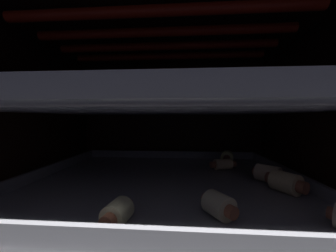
# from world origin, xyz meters

# --- Properties ---
(ground_plane) EXTENTS (0.58, 0.50, 0.01)m
(ground_plane) POSITION_xyz_m (0.00, 0.00, -0.01)
(ground_plane) COLOR black
(oven_wall_back) EXTENTS (0.58, 0.01, 0.41)m
(oven_wall_back) POSITION_xyz_m (0.00, 0.24, 0.21)
(oven_wall_back) COLOR black
(oven_wall_back) RESTS_ON ground_plane
(oven_wall_left) EXTENTS (0.01, 0.48, 0.41)m
(oven_wall_left) POSITION_xyz_m (-0.28, 0.00, 0.21)
(oven_wall_left) COLOR black
(oven_wall_left) RESTS_ON ground_plane
(oven_wall_right) EXTENTS (0.01, 0.48, 0.41)m
(oven_wall_right) POSITION_xyz_m (0.28, 0.00, 0.21)
(oven_wall_right) COLOR black
(oven_wall_right) RESTS_ON ground_plane
(oven_ceiling) EXTENTS (0.58, 0.50, 0.01)m
(oven_ceiling) POSITION_xyz_m (0.00, 0.00, 0.42)
(oven_ceiling) COLOR black
(heating_element) EXTENTS (0.45, 0.21, 0.02)m
(heating_element) POSITION_xyz_m (0.00, 0.00, 0.39)
(heating_element) COLOR maroon
(oven_rack_lower) EXTENTS (0.53, 0.47, 0.01)m
(oven_rack_lower) POSITION_xyz_m (0.00, 0.00, 0.11)
(oven_rack_lower) COLOR slate
(baking_tray_lower) EXTENTS (0.50, 0.41, 0.03)m
(baking_tray_lower) POSITION_xyz_m (0.00, 0.00, 0.12)
(baking_tray_lower) COLOR gray
(baking_tray_lower) RESTS_ON oven_rack_lower
(pig_in_blanket_lower_0) EXTENTS (0.04, 0.05, 0.03)m
(pig_in_blanket_lower_0) POSITION_xyz_m (0.15, 0.14, 0.14)
(pig_in_blanket_lower_0) COLOR beige
(pig_in_blanket_lower_0) RESTS_ON baking_tray_lower
(pig_in_blanket_lower_1) EXTENTS (0.04, 0.05, 0.03)m
(pig_in_blanket_lower_1) POSITION_xyz_m (0.08, -0.14, 0.14)
(pig_in_blanket_lower_1) COLOR beige
(pig_in_blanket_lower_1) RESTS_ON baking_tray_lower
(pig_in_blanket_lower_2) EXTENTS (0.05, 0.06, 0.03)m
(pig_in_blanket_lower_2) POSITION_xyz_m (0.20, -0.05, 0.14)
(pig_in_blanket_lower_2) COLOR beige
(pig_in_blanket_lower_2) RESTS_ON baking_tray_lower
(pig_in_blanket_lower_3) EXTENTS (0.05, 0.05, 0.03)m
(pig_in_blanket_lower_3) POSITION_xyz_m (0.19, -0.01, 0.14)
(pig_in_blanket_lower_3) COLOR beige
(pig_in_blanket_lower_3) RESTS_ON baking_tray_lower
(pig_in_blanket_lower_4) EXTENTS (0.03, 0.05, 0.03)m
(pig_in_blanket_lower_4) POSITION_xyz_m (-0.04, -0.17, 0.14)
(pig_in_blanket_lower_4) COLOR beige
(pig_in_blanket_lower_4) RESTS_ON baking_tray_lower
(pig_in_blanket_lower_5) EXTENTS (0.06, 0.03, 0.02)m
(pig_in_blanket_lower_5) POSITION_xyz_m (0.13, 0.08, 0.13)
(pig_in_blanket_lower_5) COLOR beige
(pig_in_blanket_lower_5) RESTS_ON baking_tray_lower
(oven_rack_upper) EXTENTS (0.53, 0.47, 0.01)m
(oven_rack_upper) POSITION_xyz_m (0.00, 0.00, 0.26)
(oven_rack_upper) COLOR slate
(baking_tray_upper) EXTENTS (0.50, 0.41, 0.03)m
(baking_tray_upper) POSITION_xyz_m (0.00, 0.00, 0.26)
(baking_tray_upper) COLOR silver
(baking_tray_upper) RESTS_ON oven_rack_upper
(pig_in_blanket_upper_0) EXTENTS (0.04, 0.06, 0.03)m
(pig_in_blanket_upper_0) POSITION_xyz_m (0.19, -0.12, 0.28)
(pig_in_blanket_upper_0) COLOR beige
(pig_in_blanket_upper_0) RESTS_ON baking_tray_upper
(pig_in_blanket_upper_1) EXTENTS (0.04, 0.06, 0.02)m
(pig_in_blanket_upper_1) POSITION_xyz_m (0.14, -0.00, 0.28)
(pig_in_blanket_upper_1) COLOR beige
(pig_in_blanket_upper_1) RESTS_ON baking_tray_upper
(pig_in_blanket_upper_2) EXTENTS (0.04, 0.05, 0.03)m
(pig_in_blanket_upper_2) POSITION_xyz_m (-0.10, 0.17, 0.28)
(pig_in_blanket_upper_2) COLOR beige
(pig_in_blanket_upper_2) RESTS_ON baking_tray_upper
(pig_in_blanket_upper_3) EXTENTS (0.04, 0.06, 0.03)m
(pig_in_blanket_upper_3) POSITION_xyz_m (-0.05, -0.10, 0.29)
(pig_in_blanket_upper_3) COLOR beige
(pig_in_blanket_upper_3) RESTS_ON baking_tray_upper
(pig_in_blanket_upper_4) EXTENTS (0.04, 0.05, 0.03)m
(pig_in_blanket_upper_4) POSITION_xyz_m (-0.18, 0.16, 0.29)
(pig_in_blanket_upper_4) COLOR beige
(pig_in_blanket_upper_4) RESTS_ON baking_tray_upper
(pig_in_blanket_upper_5) EXTENTS (0.06, 0.04, 0.03)m
(pig_in_blanket_upper_5) POSITION_xyz_m (-0.03, -0.04, 0.28)
(pig_in_blanket_upper_5) COLOR beige
(pig_in_blanket_upper_5) RESTS_ON baking_tray_upper
(pig_in_blanket_upper_6) EXTENTS (0.05, 0.03, 0.03)m
(pig_in_blanket_upper_6) POSITION_xyz_m (0.00, 0.08, 0.28)
(pig_in_blanket_upper_6) COLOR beige
(pig_in_blanket_upper_6) RESTS_ON baking_tray_upper
(pig_in_blanket_upper_7) EXTENTS (0.05, 0.05, 0.02)m
(pig_in_blanket_upper_7) POSITION_xyz_m (-0.18, 0.06, 0.28)
(pig_in_blanket_upper_7) COLOR beige
(pig_in_blanket_upper_7) RESTS_ON baking_tray_upper
(pig_in_blanket_upper_8) EXTENTS (0.03, 0.05, 0.02)m
(pig_in_blanket_upper_8) POSITION_xyz_m (-0.02, 0.01, 0.28)
(pig_in_blanket_upper_8) COLOR beige
(pig_in_blanket_upper_8) RESTS_ON baking_tray_upper
(pig_in_blanket_upper_9) EXTENTS (0.05, 0.04, 0.03)m
(pig_in_blanket_upper_9) POSITION_xyz_m (0.13, 0.14, 0.29)
(pig_in_blanket_upper_9) COLOR beige
(pig_in_blanket_upper_9) RESTS_ON baking_tray_upper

